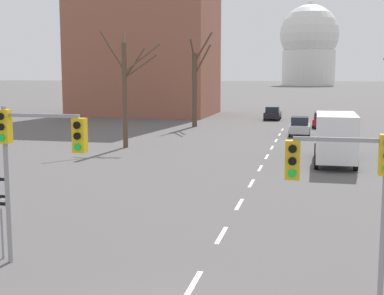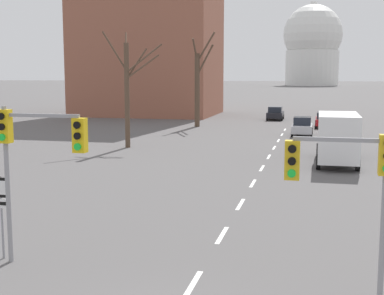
{
  "view_description": "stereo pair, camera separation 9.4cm",
  "coord_description": "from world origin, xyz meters",
  "px_view_note": "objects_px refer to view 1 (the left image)",
  "views": [
    {
      "loc": [
        2.96,
        -9.77,
        5.51
      ],
      "look_at": [
        -0.3,
        4.56,
        3.48
      ],
      "focal_mm": 50.0,
      "sensor_mm": 36.0,
      "label": 1
    },
    {
      "loc": [
        3.05,
        -9.75,
        5.51
      ],
      "look_at": [
        -0.3,
        4.56,
        3.48
      ],
      "focal_mm": 50.0,
      "sensor_mm": 36.0,
      "label": 2
    }
  ],
  "objects_px": {
    "traffic_signal_near_left": "(31,145)",
    "route_sign_post": "(0,203)",
    "sedan_near_left": "(321,120)",
    "delivery_truck": "(335,136)",
    "traffic_signal_near_right": "(351,172)",
    "sedan_near_right": "(300,126)",
    "sedan_mid_centre": "(273,113)"
  },
  "relations": [
    {
      "from": "route_sign_post",
      "to": "delivery_truck",
      "type": "relative_size",
      "value": 0.35
    },
    {
      "from": "traffic_signal_near_right",
      "to": "sedan_near_left",
      "type": "bearing_deg",
      "value": 90.13
    },
    {
      "from": "sedan_near_left",
      "to": "sedan_mid_centre",
      "type": "height_order",
      "value": "sedan_mid_centre"
    },
    {
      "from": "traffic_signal_near_right",
      "to": "sedan_near_left",
      "type": "xyz_separation_m",
      "value": [
        -0.1,
        43.66,
        -2.4
      ]
    },
    {
      "from": "route_sign_post",
      "to": "sedan_near_right",
      "type": "relative_size",
      "value": 0.64
    },
    {
      "from": "traffic_signal_near_right",
      "to": "route_sign_post",
      "type": "bearing_deg",
      "value": 175.77
    },
    {
      "from": "traffic_signal_near_right",
      "to": "sedan_mid_centre",
      "type": "bearing_deg",
      "value": 96.29
    },
    {
      "from": "sedan_mid_centre",
      "to": "delivery_truck",
      "type": "relative_size",
      "value": 0.56
    },
    {
      "from": "sedan_mid_centre",
      "to": "delivery_truck",
      "type": "height_order",
      "value": "delivery_truck"
    },
    {
      "from": "route_sign_post",
      "to": "sedan_mid_centre",
      "type": "relative_size",
      "value": 0.63
    },
    {
      "from": "traffic_signal_near_left",
      "to": "sedan_near_right",
      "type": "relative_size",
      "value": 1.17
    },
    {
      "from": "route_sign_post",
      "to": "sedan_near_left",
      "type": "distance_m",
      "value": 44.04
    },
    {
      "from": "traffic_signal_near_left",
      "to": "traffic_signal_near_right",
      "type": "xyz_separation_m",
      "value": [
        8.68,
        -0.54,
        -0.32
      ]
    },
    {
      "from": "traffic_signal_near_left",
      "to": "sedan_near_right",
      "type": "distance_m",
      "value": 35.65
    },
    {
      "from": "route_sign_post",
      "to": "delivery_truck",
      "type": "bearing_deg",
      "value": 62.6
    },
    {
      "from": "traffic_signal_near_left",
      "to": "route_sign_post",
      "type": "relative_size",
      "value": 1.82
    },
    {
      "from": "sedan_mid_centre",
      "to": "sedan_near_right",
      "type": "bearing_deg",
      "value": -77.41
    },
    {
      "from": "delivery_truck",
      "to": "sedan_near_left",
      "type": "bearing_deg",
      "value": 91.35
    },
    {
      "from": "sedan_near_right",
      "to": "route_sign_post",
      "type": "bearing_deg",
      "value": -102.67
    },
    {
      "from": "traffic_signal_near_left",
      "to": "sedan_near_right",
      "type": "height_order",
      "value": "traffic_signal_near_left"
    },
    {
      "from": "traffic_signal_near_left",
      "to": "traffic_signal_near_right",
      "type": "bearing_deg",
      "value": -3.58
    },
    {
      "from": "traffic_signal_near_left",
      "to": "sedan_near_left",
      "type": "relative_size",
      "value": 1.03
    },
    {
      "from": "traffic_signal_near_right",
      "to": "sedan_near_left",
      "type": "distance_m",
      "value": 43.73
    },
    {
      "from": "sedan_near_left",
      "to": "delivery_truck",
      "type": "bearing_deg",
      "value": -88.65
    },
    {
      "from": "route_sign_post",
      "to": "traffic_signal_near_left",
      "type": "bearing_deg",
      "value": -8.89
    },
    {
      "from": "sedan_near_right",
      "to": "sedan_mid_centre",
      "type": "relative_size",
      "value": 0.97
    },
    {
      "from": "traffic_signal_near_right",
      "to": "sedan_mid_centre",
      "type": "distance_m",
      "value": 52.14
    },
    {
      "from": "sedan_near_left",
      "to": "delivery_truck",
      "type": "xyz_separation_m",
      "value": [
        0.54,
        -23.02,
        0.92
      ]
    },
    {
      "from": "route_sign_post",
      "to": "delivery_truck",
      "type": "xyz_separation_m",
      "value": [
        10.32,
        19.91,
        -0.03
      ]
    },
    {
      "from": "traffic_signal_near_right",
      "to": "route_sign_post",
      "type": "distance_m",
      "value": 10.01
    },
    {
      "from": "sedan_near_left",
      "to": "traffic_signal_near_left",
      "type": "bearing_deg",
      "value": -101.25
    },
    {
      "from": "traffic_signal_near_right",
      "to": "delivery_truck",
      "type": "bearing_deg",
      "value": 88.77
    }
  ]
}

